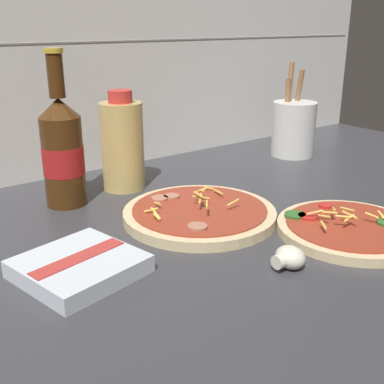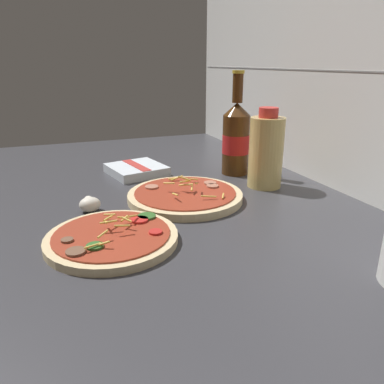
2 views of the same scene
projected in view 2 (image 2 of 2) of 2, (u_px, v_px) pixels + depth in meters
counter_slab at (156, 220)px, 76.89cm from camera, size 160.00×90.00×2.50cm
tile_backsplash at (350, 71)px, 82.79cm from camera, size 160.00×1.13×60.00cm
pizza_near at (112, 238)px, 64.23cm from camera, size 22.69×22.69×3.92cm
pizza_far at (185, 196)px, 84.07cm from camera, size 25.75×25.75×5.70cm
beer_bottle at (236, 138)px, 101.12cm from camera, size 7.33×7.33×27.41cm
oil_bottle at (266, 151)px, 90.77cm from camera, size 8.33×8.33×19.35cm
mushroom_left at (90, 204)px, 77.50cm from camera, size 4.61×4.39×3.07cm
dish_towel at (136, 170)px, 103.41cm from camera, size 16.87×16.52×2.56cm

